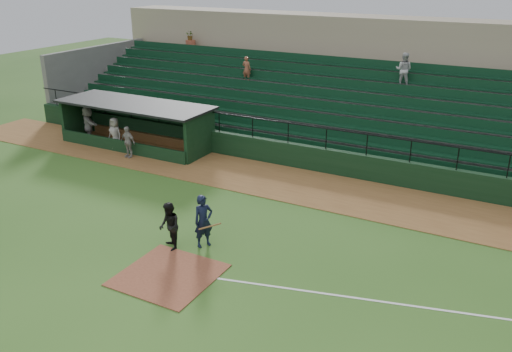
% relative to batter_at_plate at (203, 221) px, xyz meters
% --- Properties ---
extents(ground, '(90.00, 90.00, 0.00)m').
position_rel_batter_at_plate_xyz_m(ground, '(0.08, -1.23, -0.97)').
color(ground, '#335E1E').
rests_on(ground, ground).
extents(warning_track, '(40.00, 4.00, 0.03)m').
position_rel_batter_at_plate_xyz_m(warning_track, '(0.08, 6.77, -0.96)').
color(warning_track, brown).
rests_on(warning_track, ground).
extents(home_plate_dirt, '(3.00, 3.00, 0.03)m').
position_rel_batter_at_plate_xyz_m(home_plate_dirt, '(0.08, -2.23, -0.96)').
color(home_plate_dirt, brown).
rests_on(home_plate_dirt, ground).
extents(foul_line, '(17.49, 4.44, 0.01)m').
position_rel_batter_at_plate_xyz_m(foul_line, '(8.08, -0.03, -0.97)').
color(foul_line, white).
rests_on(foul_line, ground).
extents(stadium_structure, '(38.00, 13.08, 6.40)m').
position_rel_batter_at_plate_xyz_m(stadium_structure, '(0.08, 15.23, 1.33)').
color(stadium_structure, black).
rests_on(stadium_structure, ground).
extents(dugout, '(8.90, 3.20, 2.42)m').
position_rel_batter_at_plate_xyz_m(dugout, '(-9.67, 8.33, 0.36)').
color(dugout, black).
rests_on(dugout, ground).
extents(batter_at_plate, '(1.18, 0.85, 1.95)m').
position_rel_batter_at_plate_xyz_m(batter_at_plate, '(0.00, 0.00, 0.00)').
color(batter_at_plate, black).
rests_on(batter_at_plate, ground).
extents(umpire, '(1.08, 1.06, 1.76)m').
position_rel_batter_at_plate_xyz_m(umpire, '(-0.93, -0.76, -0.09)').
color(umpire, black).
rests_on(umpire, ground).
extents(dugout_player_a, '(1.00, 0.49, 1.66)m').
position_rel_batter_at_plate_xyz_m(dugout_player_a, '(-8.75, 6.10, -0.11)').
color(dugout_player_a, '#A5A09A').
rests_on(dugout_player_a, warning_track).
extents(dugout_player_b, '(0.91, 0.64, 1.78)m').
position_rel_batter_at_plate_xyz_m(dugout_player_b, '(-10.17, 6.74, -0.05)').
color(dugout_player_b, '#9B9691').
rests_on(dugout_player_b, warning_track).
extents(dugout_player_c, '(1.87, 1.42, 1.96)m').
position_rel_batter_at_plate_xyz_m(dugout_player_c, '(-12.72, 7.35, 0.04)').
color(dugout_player_c, '#AAA49F').
rests_on(dugout_player_c, warning_track).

